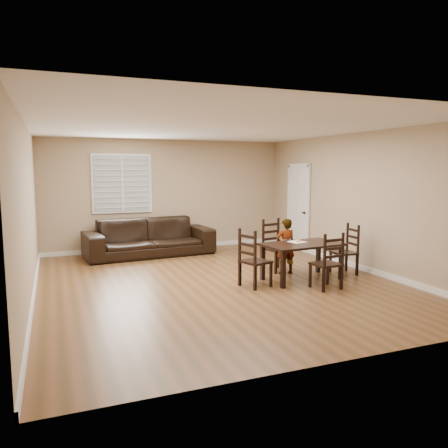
{
  "coord_description": "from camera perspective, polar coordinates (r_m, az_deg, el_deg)",
  "views": [
    {
      "loc": [
        -2.64,
        -7.07,
        1.98
      ],
      "look_at": [
        0.22,
        0.21,
        1.0
      ],
      "focal_mm": 35.0,
      "sensor_mm": 36.0,
      "label": 1
    }
  ],
  "objects": [
    {
      "name": "chair_far",
      "position": [
        7.4,
        13.76,
        -5.13
      ],
      "size": [
        0.47,
        0.44,
        0.96
      ],
      "rotation": [
        0.0,
        0.0,
        3.23
      ],
      "color": "black",
      "rests_on": "ground"
    },
    {
      "name": "chair_near",
      "position": [
        8.71,
        6.41,
        -2.95
      ],
      "size": [
        0.55,
        0.52,
        1.02
      ],
      "rotation": [
        0.0,
        0.0,
        0.24
      ],
      "color": "black",
      "rests_on": "ground"
    },
    {
      "name": "ground",
      "position": [
        7.8,
        -0.94,
        -7.56
      ],
      "size": [
        7.0,
        7.0,
        0.0
      ],
      "primitive_type": "plane",
      "color": "brown",
      "rests_on": "ground"
    },
    {
      "name": "donut",
      "position": [
        8.07,
        9.62,
        -2.14
      ],
      "size": [
        0.11,
        0.11,
        0.04
      ],
      "color": "#CA9048",
      "rests_on": "napkin"
    },
    {
      "name": "child",
      "position": [
        8.38,
        8.05,
        -2.9
      ],
      "size": [
        0.4,
        0.27,
        1.06
      ],
      "primitive_type": "imported",
      "rotation": [
        0.0,
        0.0,
        3.09
      ],
      "color": "gray",
      "rests_on": "ground"
    },
    {
      "name": "room",
      "position": [
        7.73,
        -1.19,
        5.85
      ],
      "size": [
        6.04,
        7.04,
        2.72
      ],
      "color": "tan",
      "rests_on": "ground"
    },
    {
      "name": "napkin",
      "position": [
        8.07,
        9.52,
        -2.31
      ],
      "size": [
        0.31,
        0.31,
        0.0
      ],
      "primitive_type": "cube",
      "rotation": [
        0.0,
        0.0,
        0.18
      ],
      "color": "white",
      "rests_on": "dining_table"
    },
    {
      "name": "chair_right",
      "position": [
        8.66,
        16.03,
        -3.43
      ],
      "size": [
        0.44,
        0.46,
        0.95
      ],
      "rotation": [
        0.0,
        0.0,
        -1.67
      ],
      "color": "black",
      "rests_on": "ground"
    },
    {
      "name": "sofa",
      "position": [
        10.22,
        -9.71,
        -1.72
      ],
      "size": [
        2.99,
        1.38,
        0.85
      ],
      "primitive_type": "imported",
      "rotation": [
        0.0,
        0.0,
        0.09
      ],
      "color": "black",
      "rests_on": "ground"
    },
    {
      "name": "chair_left",
      "position": [
        7.36,
        3.44,
        -4.86
      ],
      "size": [
        0.53,
        0.55,
        0.99
      ],
      "rotation": [
        0.0,
        0.0,
        1.87
      ],
      "color": "black",
      "rests_on": "ground"
    },
    {
      "name": "dining_table",
      "position": [
        7.96,
        10.19,
        -3.13
      ],
      "size": [
        1.49,
        0.94,
        0.67
      ],
      "rotation": [
        0.0,
        0.0,
        0.1
      ],
      "color": "black",
      "rests_on": "ground"
    }
  ]
}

